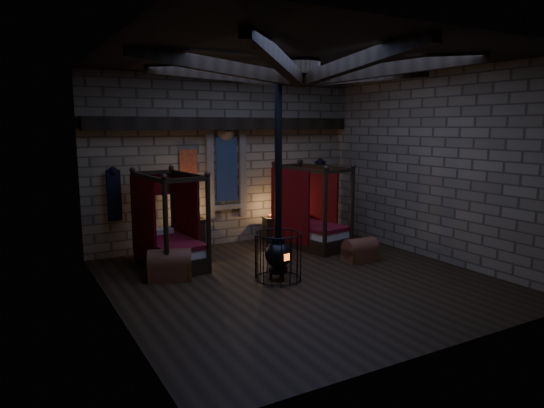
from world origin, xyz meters
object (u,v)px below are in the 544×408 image
trunk_right (360,251)px  trunk_left (170,265)px  stove (278,251)px  bed_right (309,227)px  bed_left (169,243)px

trunk_right → trunk_left: bearing=171.6°
stove → bed_right: bearing=33.1°
bed_left → trunk_left: 0.98m
trunk_left → trunk_right: 4.19m
trunk_left → bed_right: bearing=32.0°
trunk_left → trunk_right: (4.11, -0.83, -0.04)m
bed_left → trunk_right: 4.22m
bed_right → trunk_right: (0.24, -1.70, -0.26)m
bed_right → trunk_left: (-3.87, -0.87, -0.23)m
bed_left → bed_right: size_ratio=0.97×
bed_left → trunk_right: (3.83, -1.74, -0.26)m
bed_right → stove: 2.84m
bed_left → bed_right: bed_right is taller
trunk_left → stove: (1.83, -1.11, 0.32)m
bed_right → trunk_right: bed_right is taller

